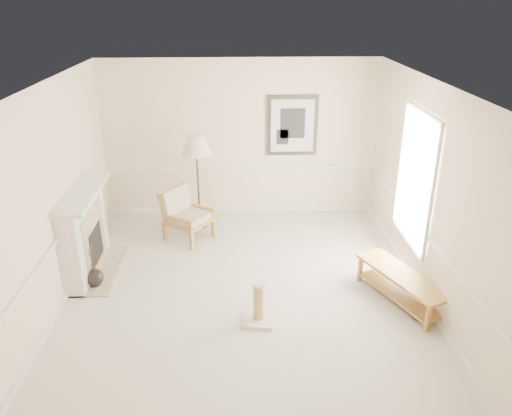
{
  "coord_description": "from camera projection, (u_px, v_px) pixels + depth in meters",
  "views": [
    {
      "loc": [
        -0.08,
        -6.14,
        3.92
      ],
      "look_at": [
        0.2,
        0.7,
        0.96
      ],
      "focal_mm": 35.0,
      "sensor_mm": 36.0,
      "label": 1
    }
  ],
  "objects": [
    {
      "name": "room",
      "position": [
        253.0,
        163.0,
        6.52
      ],
      "size": [
        5.04,
        5.54,
        2.92
      ],
      "color": "beige",
      "rests_on": "ground"
    },
    {
      "name": "armchair",
      "position": [
        184.0,
        212.0,
        8.51
      ],
      "size": [
        0.97,
        0.95,
        0.89
      ],
      "rotation": [
        0.0,
        0.0,
        0.96
      ],
      "color": "#B07938",
      "rests_on": "ground"
    },
    {
      "name": "bench",
      "position": [
        402.0,
        283.0,
        6.8
      ],
      "size": [
        1.01,
        1.53,
        0.42
      ],
      "rotation": [
        0.0,
        0.0,
        0.42
      ],
      "color": "#B07938",
      "rests_on": "ground"
    },
    {
      "name": "scratching_post",
      "position": [
        258.0,
        309.0,
        6.41
      ],
      "size": [
        0.46,
        0.46,
        0.57
      ],
      "rotation": [
        0.0,
        0.0,
        -0.17
      ],
      "color": "silver",
      "rests_on": "ground"
    },
    {
      "name": "ground",
      "position": [
        244.0,
        288.0,
        7.19
      ],
      "size": [
        5.5,
        5.5,
        0.0
      ],
      "primitive_type": "plane",
      "color": "silver",
      "rests_on": "ground"
    },
    {
      "name": "fireplace",
      "position": [
        85.0,
        233.0,
        7.4
      ],
      "size": [
        0.64,
        1.64,
        1.31
      ],
      "color": "white",
      "rests_on": "ground"
    },
    {
      "name": "floor_vase",
      "position": [
        95.0,
        278.0,
        7.19
      ],
      "size": [
        0.26,
        0.26,
        0.75
      ],
      "rotation": [
        0.0,
        0.0,
        0.22
      ],
      "color": "black",
      "rests_on": "ground"
    },
    {
      "name": "floor_lamp",
      "position": [
        196.0,
        148.0,
        8.53
      ],
      "size": [
        0.65,
        0.65,
        1.7
      ],
      "rotation": [
        0.0,
        0.0,
        0.25
      ],
      "color": "black",
      "rests_on": "ground"
    }
  ]
}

